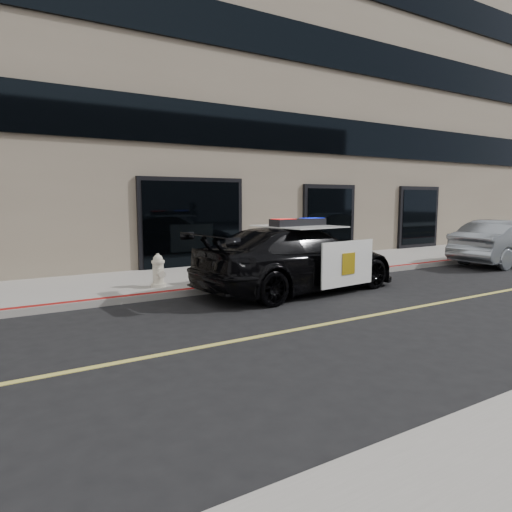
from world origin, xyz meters
TOP-DOWN VIEW (x-y plane):
  - ground at (0.00, 0.00)m, footprint 120.00×120.00m
  - sidewalk_n at (0.00, 5.25)m, footprint 60.00×3.50m
  - building_n at (0.00, 10.50)m, footprint 60.00×7.00m
  - police_car at (-0.15, 2.67)m, footprint 3.15×5.76m
  - silver_sedan at (8.65, 2.48)m, footprint 1.73×4.65m
  - fire_hydrant at (-3.10, 4.21)m, footprint 0.36×0.50m

SIDE VIEW (x-z plane):
  - ground at x=0.00m, z-range 0.00..0.00m
  - sidewalk_n at x=0.00m, z-range 0.00..0.15m
  - fire_hydrant at x=-3.10m, z-range 0.13..0.91m
  - silver_sedan at x=8.65m, z-range 0.00..1.52m
  - police_car at x=-0.15m, z-range -0.09..1.67m
  - building_n at x=0.00m, z-range 0.00..12.00m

